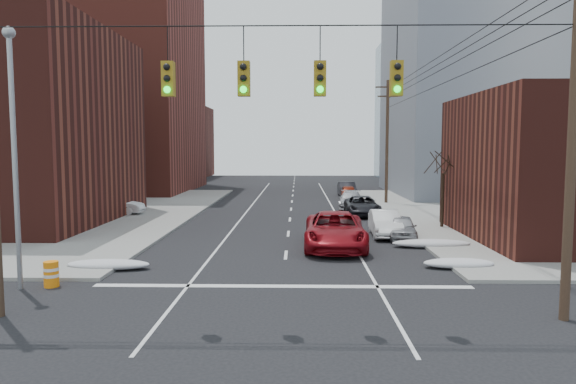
{
  "coord_description": "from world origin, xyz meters",
  "views": [
    {
      "loc": [
        0.57,
        -12.04,
        5.14
      ],
      "look_at": [
        0.1,
        12.21,
        3.0
      ],
      "focal_mm": 32.0,
      "sensor_mm": 36.0,
      "label": 1
    }
  ],
  "objects_px": {
    "parked_car_b": "(385,223)",
    "parked_car_f": "(347,189)",
    "parked_car_e": "(348,192)",
    "lot_car_d": "(64,203)",
    "parked_car_c": "(362,206)",
    "lot_car_c": "(55,205)",
    "construction_barrel": "(51,274)",
    "lot_car_b": "(109,198)",
    "lot_car_a": "(118,205)",
    "red_pickup": "(335,230)",
    "parked_car_d": "(351,200)",
    "parked_car_a": "(402,227)"
  },
  "relations": [
    {
      "from": "parked_car_b",
      "to": "parked_car_f",
      "type": "xyz_separation_m",
      "value": [
        0.01,
        23.48,
        0.04
      ]
    },
    {
      "from": "parked_car_e",
      "to": "lot_car_d",
      "type": "height_order",
      "value": "lot_car_d"
    },
    {
      "from": "parked_car_c",
      "to": "lot_car_c",
      "type": "xyz_separation_m",
      "value": [
        -22.76,
        -1.08,
        0.17
      ]
    },
    {
      "from": "parked_car_b",
      "to": "parked_car_e",
      "type": "xyz_separation_m",
      "value": [
        -0.05,
        21.09,
        -0.07
      ]
    },
    {
      "from": "parked_car_b",
      "to": "lot_car_c",
      "type": "relative_size",
      "value": 0.87
    },
    {
      "from": "construction_barrel",
      "to": "lot_car_b",
      "type": "bearing_deg",
      "value": 105.52
    },
    {
      "from": "lot_car_d",
      "to": "lot_car_b",
      "type": "bearing_deg",
      "value": -22.74
    },
    {
      "from": "parked_car_c",
      "to": "lot_car_a",
      "type": "relative_size",
      "value": 1.35
    },
    {
      "from": "parked_car_b",
      "to": "lot_car_d",
      "type": "xyz_separation_m",
      "value": [
        -22.8,
        8.82,
        0.15
      ]
    },
    {
      "from": "parked_car_b",
      "to": "lot_car_d",
      "type": "distance_m",
      "value": 24.44
    },
    {
      "from": "parked_car_b",
      "to": "parked_car_c",
      "type": "relative_size",
      "value": 0.86
    },
    {
      "from": "parked_car_c",
      "to": "parked_car_f",
      "type": "relative_size",
      "value": 1.11
    },
    {
      "from": "lot_car_b",
      "to": "construction_barrel",
      "type": "bearing_deg",
      "value": -169.2
    },
    {
      "from": "lot_car_c",
      "to": "lot_car_d",
      "type": "height_order",
      "value": "lot_car_c"
    },
    {
      "from": "red_pickup",
      "to": "parked_car_d",
      "type": "xyz_separation_m",
      "value": [
        2.55,
        17.0,
        -0.21
      ]
    },
    {
      "from": "lot_car_c",
      "to": "parked_car_e",
      "type": "bearing_deg",
      "value": -69.93
    },
    {
      "from": "parked_car_d",
      "to": "parked_car_f",
      "type": "relative_size",
      "value": 1.03
    },
    {
      "from": "parked_car_b",
      "to": "lot_car_b",
      "type": "relative_size",
      "value": 0.79
    },
    {
      "from": "parked_car_e",
      "to": "construction_barrel",
      "type": "relative_size",
      "value": 4.11
    },
    {
      "from": "red_pickup",
      "to": "lot_car_b",
      "type": "xyz_separation_m",
      "value": [
        -17.43,
        15.81,
        0.03
      ]
    },
    {
      "from": "parked_car_c",
      "to": "red_pickup",
      "type": "bearing_deg",
      "value": -102.63
    },
    {
      "from": "parked_car_b",
      "to": "lot_car_b",
      "type": "bearing_deg",
      "value": 151.49
    },
    {
      "from": "parked_car_a",
      "to": "lot_car_a",
      "type": "relative_size",
      "value": 0.98
    },
    {
      "from": "red_pickup",
      "to": "lot_car_b",
      "type": "relative_size",
      "value": 1.15
    },
    {
      "from": "parked_car_b",
      "to": "construction_barrel",
      "type": "distance_m",
      "value": 17.94
    },
    {
      "from": "parked_car_c",
      "to": "parked_car_a",
      "type": "bearing_deg",
      "value": -83.51
    },
    {
      "from": "lot_car_d",
      "to": "parked_car_e",
      "type": "bearing_deg",
      "value": -51.25
    },
    {
      "from": "parked_car_b",
      "to": "lot_car_a",
      "type": "relative_size",
      "value": 1.16
    },
    {
      "from": "parked_car_d",
      "to": "lot_car_a",
      "type": "distance_m",
      "value": 18.59
    },
    {
      "from": "parked_car_d",
      "to": "lot_car_b",
      "type": "xyz_separation_m",
      "value": [
        -19.98,
        -1.18,
        0.24
      ]
    },
    {
      "from": "lot_car_b",
      "to": "lot_car_c",
      "type": "xyz_separation_m",
      "value": [
        -2.4,
        -4.4,
        -0.04
      ]
    },
    {
      "from": "parked_car_d",
      "to": "lot_car_a",
      "type": "relative_size",
      "value": 1.25
    },
    {
      "from": "lot_car_a",
      "to": "lot_car_b",
      "type": "xyz_separation_m",
      "value": [
        -2.09,
        3.88,
        0.15
      ]
    },
    {
      "from": "parked_car_e",
      "to": "lot_car_b",
      "type": "height_order",
      "value": "lot_car_b"
    },
    {
      "from": "parked_car_a",
      "to": "lot_car_d",
      "type": "relative_size",
      "value": 0.87
    },
    {
      "from": "construction_barrel",
      "to": "parked_car_f",
      "type": "bearing_deg",
      "value": 67.79
    },
    {
      "from": "lot_car_a",
      "to": "parked_car_f",
      "type": "bearing_deg",
      "value": -45.59
    },
    {
      "from": "red_pickup",
      "to": "parked_car_e",
      "type": "relative_size",
      "value": 1.69
    },
    {
      "from": "red_pickup",
      "to": "parked_car_a",
      "type": "relative_size",
      "value": 1.74
    },
    {
      "from": "parked_car_c",
      "to": "construction_barrel",
      "type": "relative_size",
      "value": 5.5
    },
    {
      "from": "parked_car_a",
      "to": "lot_car_b",
      "type": "xyz_separation_m",
      "value": [
        -21.37,
        13.12,
        0.3
      ]
    },
    {
      "from": "parked_car_f",
      "to": "lot_car_d",
      "type": "distance_m",
      "value": 27.12
    },
    {
      "from": "lot_car_a",
      "to": "lot_car_d",
      "type": "distance_m",
      "value": 4.34
    },
    {
      "from": "red_pickup",
      "to": "parked_car_a",
      "type": "height_order",
      "value": "red_pickup"
    },
    {
      "from": "parked_car_d",
      "to": "parked_car_e",
      "type": "height_order",
      "value": "parked_car_d"
    },
    {
      "from": "lot_car_a",
      "to": "construction_barrel",
      "type": "bearing_deg",
      "value": -162.2
    },
    {
      "from": "parked_car_e",
      "to": "parked_car_d",
      "type": "bearing_deg",
      "value": -92.33
    },
    {
      "from": "red_pickup",
      "to": "parked_car_e",
      "type": "bearing_deg",
      "value": 85.04
    },
    {
      "from": "construction_barrel",
      "to": "parked_car_c",
      "type": "bearing_deg",
      "value": 55.21
    },
    {
      "from": "parked_car_a",
      "to": "lot_car_d",
      "type": "xyz_separation_m",
      "value": [
        -23.59,
        9.73,
        0.25
      ]
    }
  ]
}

